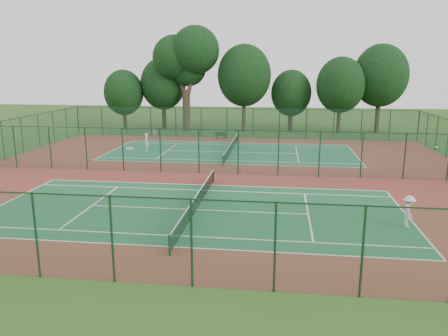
{
  "coord_description": "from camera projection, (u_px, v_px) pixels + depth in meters",
  "views": [
    {
      "loc": [
        4.66,
        -32.85,
        8.1
      ],
      "look_at": [
        1.06,
        -4.84,
        1.6
      ],
      "focal_mm": 35.0,
      "sensor_mm": 36.0,
      "label": 1
    }
  ],
  "objects": [
    {
      "name": "evergreen_row",
      "position": [
        248.0,
        131.0,
        57.53
      ],
      "size": [
        39.0,
        5.0,
        12.0
      ],
      "primitive_type": null,
      "color": "black",
      "rests_on": "ground"
    },
    {
      "name": "stray_ball_c",
      "position": [
        211.0,
        174.0,
        33.87
      ],
      "size": [
        0.07,
        0.07,
        0.07
      ],
      "primitive_type": "sphere",
      "color": "yellow",
      "rests_on": "red_pad"
    },
    {
      "name": "player_near",
      "position": [
        409.0,
        211.0,
        22.5
      ],
      "size": [
        0.64,
        1.1,
        1.69
      ],
      "primitive_type": "imported",
      "rotation": [
        0.0,
        0.0,
        1.56
      ],
      "color": "silver",
      "rests_on": "court_near"
    },
    {
      "name": "red_pad",
      "position": [
        218.0,
        174.0,
        34.15
      ],
      "size": [
        40.0,
        36.0,
        0.01
      ],
      "primitive_type": "cube",
      "color": "maroon",
      "rests_on": "ground"
    },
    {
      "name": "big_tree",
      "position": [
        186.0,
        57.0,
        55.42
      ],
      "size": [
        8.66,
        6.34,
        13.31
      ],
      "color": "#3B2B20",
      "rests_on": "ground"
    },
    {
      "name": "court_near",
      "position": [
        197.0,
        210.0,
        25.45
      ],
      "size": [
        23.77,
        10.97,
        0.01
      ],
      "primitive_type": "cube",
      "color": "#1C5B33",
      "rests_on": "red_pad"
    },
    {
      "name": "trash_bin",
      "position": [
        154.0,
        133.0,
        51.88
      ],
      "size": [
        0.54,
        0.54,
        0.92
      ],
      "primitive_type": "cylinder",
      "rotation": [
        0.0,
        0.0,
        0.07
      ],
      "color": "slate",
      "rests_on": "red_pad"
    },
    {
      "name": "tennis_net_far",
      "position": [
        231.0,
        147.0,
        42.73
      ],
      "size": [
        0.1,
        12.9,
        0.97
      ],
      "color": "#163D20",
      "rests_on": "ground"
    },
    {
      "name": "court_far",
      "position": [
        231.0,
        152.0,
        42.85
      ],
      "size": [
        23.77,
        10.97,
        0.01
      ],
      "primitive_type": "cube",
      "color": "#1F6541",
      "rests_on": "red_pad"
    },
    {
      "name": "player_far",
      "position": [
        146.0,
        142.0,
        43.44
      ],
      "size": [
        0.59,
        0.73,
        1.75
      ],
      "primitive_type": "imported",
      "rotation": [
        0.0,
        0.0,
        -1.27
      ],
      "color": "white",
      "rests_on": "court_far"
    },
    {
      "name": "fence_south",
      "position": [
        151.0,
        241.0,
        16.36
      ],
      "size": [
        40.0,
        0.09,
        3.5
      ],
      "color": "#1A4E2B",
      "rests_on": "ground"
    },
    {
      "name": "bench",
      "position": [
        221.0,
        135.0,
        50.75
      ],
      "size": [
        1.38,
        0.57,
        0.82
      ],
      "rotation": [
        0.0,
        0.0,
        -0.14
      ],
      "color": "black",
      "rests_on": "red_pad"
    },
    {
      "name": "kit_bag",
      "position": [
        130.0,
        149.0,
        44.03
      ],
      "size": [
        0.7,
        0.27,
        0.26
      ],
      "primitive_type": "cube",
      "rotation": [
        0.0,
        0.0,
        -0.0
      ],
      "color": "silver",
      "rests_on": "red_pad"
    },
    {
      "name": "fence_north",
      "position": [
        240.0,
        123.0,
        51.15
      ],
      "size": [
        40.0,
        0.09,
        3.5
      ],
      "color": "#16432B",
      "rests_on": "ground"
    },
    {
      "name": "fence_divider",
      "position": [
        218.0,
        152.0,
        33.75
      ],
      "size": [
        40.0,
        0.09,
        3.5
      ],
      "color": "#1B5230",
      "rests_on": "ground"
    },
    {
      "name": "stray_ball_a",
      "position": [
        243.0,
        175.0,
        33.68
      ],
      "size": [
        0.08,
        0.08,
        0.08
      ],
      "primitive_type": "sphere",
      "color": "#E7F238",
      "rests_on": "red_pad"
    },
    {
      "name": "ground",
      "position": [
        218.0,
        174.0,
        34.15
      ],
      "size": [
        120.0,
        120.0,
        0.0
      ],
      "primitive_type": "plane",
      "color": "#2C5119",
      "rests_on": "ground"
    },
    {
      "name": "stray_ball_b",
      "position": [
        346.0,
        180.0,
        32.16
      ],
      "size": [
        0.07,
        0.07,
        0.07
      ],
      "primitive_type": "sphere",
      "color": "#BBD832",
      "rests_on": "red_pad"
    },
    {
      "name": "tennis_net_near",
      "position": [
        197.0,
        201.0,
        25.33
      ],
      "size": [
        0.1,
        12.9,
        0.97
      ],
      "color": "#12321A",
      "rests_on": "ground"
    }
  ]
}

